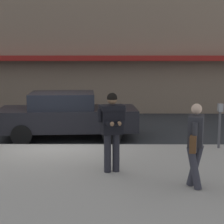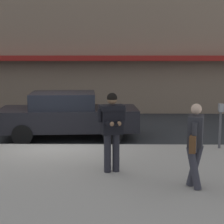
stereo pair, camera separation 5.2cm
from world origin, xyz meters
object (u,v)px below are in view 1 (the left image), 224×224
at_px(pedestrian_with_bag, 195,141).
at_px(parking_meter, 220,119).
at_px(man_texting_on_phone, 112,124).
at_px(parked_sedan_mid, 67,115).

xyz_separation_m(pedestrian_with_bag, parking_meter, (1.38, 3.23, -0.14)).
distance_m(man_texting_on_phone, parking_meter, 3.76).
distance_m(parked_sedan_mid, parking_meter, 4.89).
height_order(man_texting_on_phone, pedestrian_with_bag, man_texting_on_phone).
bearing_deg(parking_meter, parked_sedan_mid, 158.48).
height_order(parked_sedan_mid, man_texting_on_phone, man_texting_on_phone).
distance_m(parked_sedan_mid, man_texting_on_phone, 4.32).
bearing_deg(pedestrian_with_bag, parking_meter, 66.91).
height_order(parked_sedan_mid, pedestrian_with_bag, pedestrian_with_bag).
relative_size(pedestrian_with_bag, parking_meter, 1.34).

